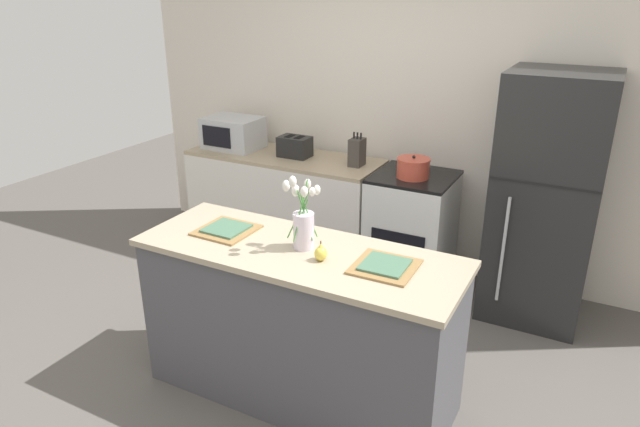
{
  "coord_description": "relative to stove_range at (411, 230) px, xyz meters",
  "views": [
    {
      "loc": [
        1.39,
        -2.38,
        2.27
      ],
      "look_at": [
        0.0,
        0.25,
        1.06
      ],
      "focal_mm": 32.0,
      "sensor_mm": 36.0,
      "label": 1
    }
  ],
  "objects": [
    {
      "name": "kitchen_island",
      "position": [
        -0.1,
        -1.6,
        0.02
      ],
      "size": [
        1.8,
        0.66,
        0.94
      ],
      "color": "#4C4C51",
      "rests_on": "ground_plane"
    },
    {
      "name": "refrigerator",
      "position": [
        0.95,
        0.0,
        0.42
      ],
      "size": [
        0.68,
        0.67,
        1.76
      ],
      "color": "black",
      "rests_on": "ground_plane"
    },
    {
      "name": "flower_vase",
      "position": [
        -0.09,
        -1.56,
        0.64
      ],
      "size": [
        0.17,
        0.18,
        0.43
      ],
      "color": "silver",
      "rests_on": "kitchen_island"
    },
    {
      "name": "ground_plane",
      "position": [
        -0.1,
        -1.6,
        -0.46
      ],
      "size": [
        10.0,
        10.0,
        0.0
      ],
      "primitive_type": "plane",
      "color": "#59544F"
    },
    {
      "name": "plate_setting_left",
      "position": [
        -0.59,
        -1.58,
        0.5
      ],
      "size": [
        0.31,
        0.31,
        0.02
      ],
      "color": "olive",
      "rests_on": "kitchen_island"
    },
    {
      "name": "back_counter",
      "position": [
        -1.16,
        0.0,
        0.0
      ],
      "size": [
        1.68,
        0.6,
        0.91
      ],
      "color": "silver",
      "rests_on": "ground_plane"
    },
    {
      "name": "plate_setting_right",
      "position": [
        0.39,
        -1.58,
        0.5
      ],
      "size": [
        0.31,
        0.31,
        0.02
      ],
      "color": "olive",
      "rests_on": "kitchen_island"
    },
    {
      "name": "back_wall",
      "position": [
        -0.1,
        0.4,
        0.89
      ],
      "size": [
        5.2,
        0.08,
        2.7
      ],
      "color": "silver",
      "rests_on": "ground_plane"
    },
    {
      "name": "pear_figurine",
      "position": [
        0.07,
        -1.65,
        0.53
      ],
      "size": [
        0.07,
        0.07,
        0.11
      ],
      "color": "#E5CC4C",
      "rests_on": "kitchen_island"
    },
    {
      "name": "cooking_pot",
      "position": [
        0.0,
        -0.05,
        0.53
      ],
      "size": [
        0.25,
        0.25,
        0.17
      ],
      "color": "#CC4C38",
      "rests_on": "stove_range"
    },
    {
      "name": "toaster",
      "position": [
        -1.06,
        0.01,
        0.54
      ],
      "size": [
        0.28,
        0.18,
        0.17
      ],
      "color": "black",
      "rests_on": "back_counter"
    },
    {
      "name": "knife_block",
      "position": [
        -0.49,
        0.02,
        0.57
      ],
      "size": [
        0.1,
        0.14,
        0.27
      ],
      "color": "#3D3833",
      "rests_on": "back_counter"
    },
    {
      "name": "microwave",
      "position": [
        -1.68,
        -0.0,
        0.59
      ],
      "size": [
        0.48,
        0.37,
        0.27
      ],
      "color": "#B7BABC",
      "rests_on": "back_counter"
    },
    {
      "name": "stove_range",
      "position": [
        0.0,
        0.0,
        0.0
      ],
      "size": [
        0.6,
        0.61,
        0.91
      ],
      "color": "silver",
      "rests_on": "ground_plane"
    }
  ]
}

